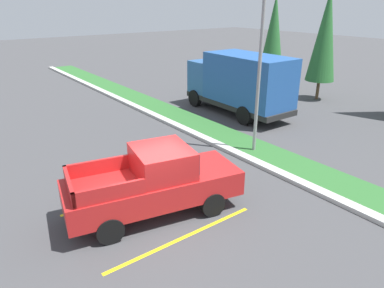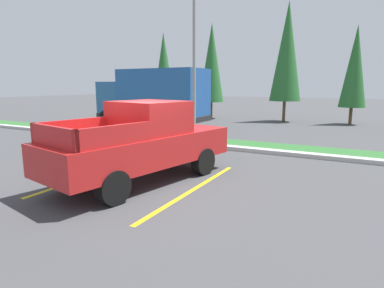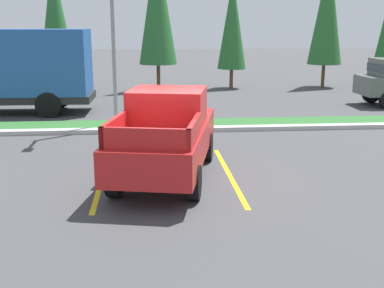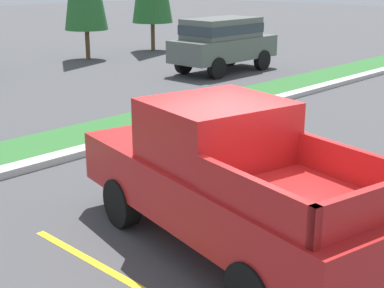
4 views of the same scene
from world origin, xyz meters
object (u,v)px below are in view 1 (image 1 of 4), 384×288
Objects in this scene: street_light at (257,62)px; cypress_tree_left_inner at (325,35)px; cypress_tree_leftmost at (274,33)px; pickup_truck_main at (155,182)px; cargo_truck_distant at (240,82)px.

street_light is 10.56m from cypress_tree_left_inner.
street_light is 12.91m from cypress_tree_leftmost.
cypress_tree_left_inner reaches higher than pickup_truck_main.
pickup_truck_main is at bearing -74.76° from street_light.
cypress_tree_leftmost reaches higher than street_light.
street_light is at bearing -51.80° from cypress_tree_leftmost.
cargo_truck_distant is 1.04× the size of street_light.
cypress_tree_left_inner is at bearing 108.36° from pickup_truck_main.
cargo_truck_distant is 7.85m from cypress_tree_leftmost.
street_light is 0.95× the size of cypress_tree_left_inner.
cypress_tree_left_inner is (-5.20, 15.67, 3.06)m from pickup_truck_main.
pickup_truck_main is 0.83× the size of street_light.
cargo_truck_distant is 6.88m from cypress_tree_left_inner.
cypress_tree_leftmost is at bearing 118.09° from cargo_truck_distant.
pickup_truck_main is 18.77m from cypress_tree_leftmost.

